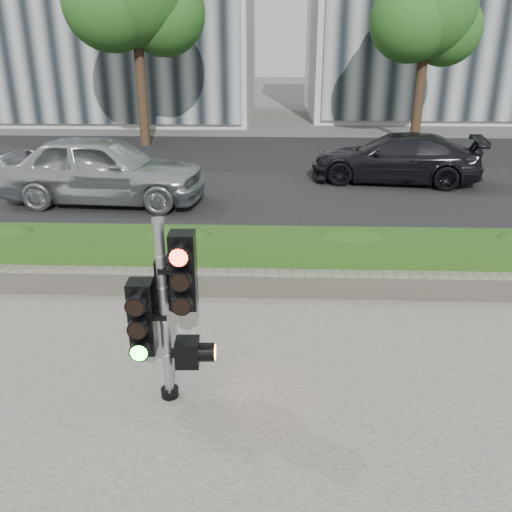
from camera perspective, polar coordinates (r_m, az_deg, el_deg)
name	(u,v)px	position (r m, az deg, el deg)	size (l,w,h in m)	color
ground	(246,366)	(6.36, -1.05, -11.54)	(120.00, 120.00, 0.00)	#51514C
road	(265,173)	(15.71, 1.00, 8.70)	(60.00, 13.00, 0.02)	black
curb	(256,260)	(9.14, 0.05, -0.43)	(60.00, 0.25, 0.12)	gray
stone_wall	(253,283)	(7.93, -0.29, -2.84)	(12.00, 0.32, 0.34)	gray
hedge	(255,256)	(8.46, -0.11, 0.01)	(12.00, 1.00, 0.68)	#3E7A25
tree_right	(427,13)	(21.53, 17.54, 23.21)	(4.10, 3.58, 6.53)	black
traffic_signal	(167,302)	(5.38, -9.36, -4.83)	(0.68, 0.50, 1.94)	black
car_silver	(103,169)	(12.97, -15.77, 8.79)	(1.86, 4.61, 1.57)	#A9ACB1
car_dark	(395,158)	(15.01, 14.44, 9.96)	(1.78, 4.39, 1.27)	black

